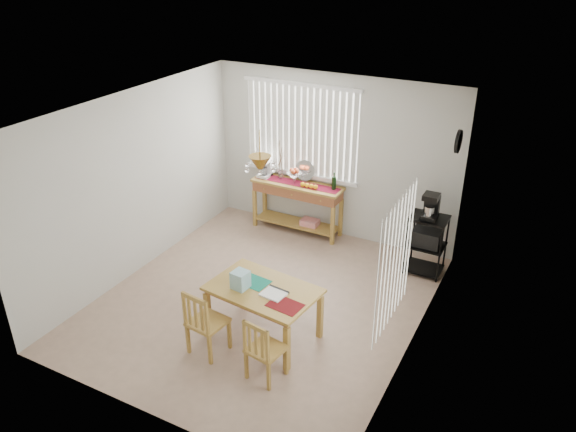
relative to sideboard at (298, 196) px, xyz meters
The scene contains 10 objects.
ground 2.17m from the sideboard, 76.30° to the right, with size 4.00×4.50×0.01m, color tan.
room_shell 2.32m from the sideboard, 76.11° to the right, with size 4.20×4.70×2.70m.
sideboard is the anchor object (origin of this frame).
sideboard_items 0.42m from the sideboard, behind, with size 1.43×0.35×0.65m.
wire_cart 2.21m from the sideboard, ahead, with size 0.52×0.42×0.88m.
cart_items 2.25m from the sideboard, ahead, with size 0.21×0.25×0.36m.
dining_table 2.76m from the sideboard, 71.72° to the right, with size 1.35×0.95×0.68m.
table_items 2.82m from the sideboard, 74.92° to the right, with size 0.97×0.56×0.22m.
chair_left 3.24m from the sideboard, 82.26° to the right, with size 0.44×0.44×0.85m.
chair_right 3.51m from the sideboard, 69.17° to the right, with size 0.42×0.42×0.79m.
Camera 1 is at (3.18, -5.34, 4.36)m, focal length 35.00 mm.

